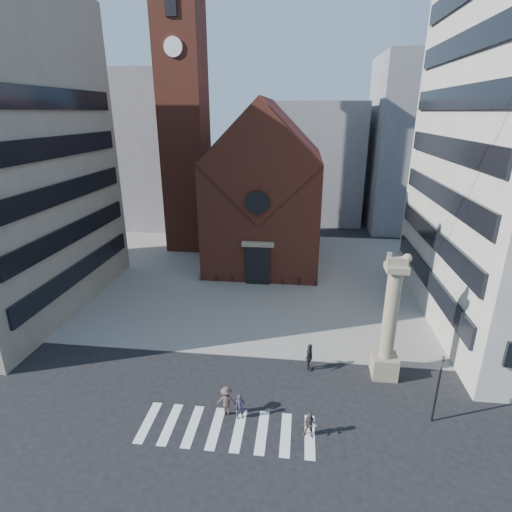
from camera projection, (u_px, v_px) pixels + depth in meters
The scene contains 22 objects.
ground at pixel (227, 393), 24.97m from camera, with size 120.00×120.00×0.00m, color black.
piazza at pixel (260, 276), 42.70m from camera, with size 46.00×30.00×0.05m, color gray.
zebra_crossing at pixel (227, 429), 22.10m from camera, with size 10.20×3.20×0.01m, color white, non-canonical shape.
church at pixel (266, 191), 45.62m from camera, with size 12.00×16.65×18.00m.
campanile at pixel (184, 119), 46.85m from camera, with size 5.50×5.50×31.20m.
bg_block_left at pixel (145, 150), 60.78m from camera, with size 16.00×14.00×22.00m, color gray.
bg_block_mid at pixel (316, 162), 63.25m from camera, with size 14.00×12.00×18.00m, color gray.
bg_block_right at pixel (429, 145), 57.65m from camera, with size 16.00×14.00×24.00m, color gray.
lion_column at pixel (389, 330), 25.48m from camera, with size 1.63×1.60×8.68m.
traffic_light at pixel (438, 388), 21.92m from camera, with size 0.13×0.16×4.30m.
pedestrian_0 at pixel (240, 407), 22.64m from camera, with size 0.57×0.37×1.56m, color #312C3E.
pedestrian_1 at pixel (310, 425), 21.32m from camera, with size 0.76×0.59×1.56m, color #574946.
pedestrian_2 at pixel (309, 357), 26.87m from camera, with size 1.16×0.48×1.98m, color #24232A.
pedestrian_3 at pixel (227, 401), 22.94m from camera, with size 1.18×0.68×1.83m, color #4E3B34.
scooter_0 at pixel (202, 275), 41.73m from camera, with size 0.59×1.69×0.89m, color black.
scooter_1 at pixel (218, 275), 41.53m from camera, with size 0.46×1.64×0.99m, color black.
scooter_2 at pixel (234, 276), 41.36m from camera, with size 0.59×1.69×0.89m, color black.
scooter_3 at pixel (250, 277), 41.15m from camera, with size 0.46×1.64×0.99m, color black.
scooter_4 at pixel (266, 278), 40.98m from camera, with size 0.59×1.69×0.89m, color black.
scooter_5 at pixel (283, 278), 40.78m from camera, with size 0.46×1.64×0.99m, color black.
scooter_6 at pixel (299, 279), 40.61m from camera, with size 0.59×1.69×0.89m, color black.
scooter_7 at pixel (316, 280), 40.40m from camera, with size 0.46×1.64×0.99m, color black.
Camera 1 is at (4.21, -20.20, 16.57)m, focal length 28.00 mm.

